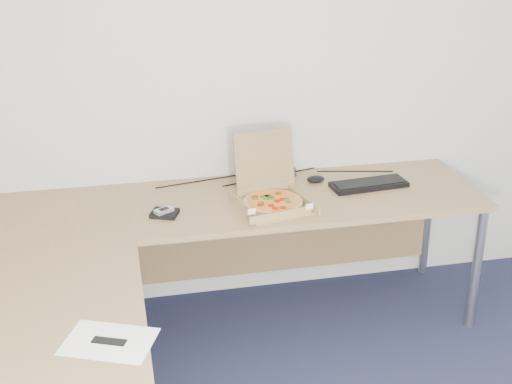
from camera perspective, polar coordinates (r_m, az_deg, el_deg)
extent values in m
cube|color=#99754A|center=(3.56, -1.19, -0.88)|extent=(2.50, 0.70, 0.03)
cube|color=#99754A|center=(2.57, -16.76, -12.42)|extent=(0.70, 1.50, 0.03)
cylinder|color=gray|center=(4.34, 13.83, -2.32)|extent=(0.05, 0.05, 0.70)
cube|color=#9F804F|center=(3.48, 1.39, -1.16)|extent=(0.33, 0.33, 0.01)
cube|color=#9F804F|center=(3.58, 0.72, 2.49)|extent=(0.33, 0.07, 0.32)
cylinder|color=tan|center=(3.47, 1.39, -0.91)|extent=(0.29, 0.29, 0.02)
cylinder|color=#BC3A22|center=(3.47, 1.39, -0.70)|extent=(0.26, 0.26, 0.00)
cylinder|color=white|center=(3.73, 0.32, 1.42)|extent=(0.06, 0.06, 0.11)
cube|color=black|center=(3.76, 9.21, 0.61)|extent=(0.42, 0.18, 0.03)
ellipsoid|color=black|center=(3.79, 4.91, 1.06)|extent=(0.11, 0.08, 0.04)
cube|color=black|center=(3.41, -7.49, -1.74)|extent=(0.16, 0.14, 0.02)
cube|color=#B2B5BA|center=(3.40, -7.54, -1.51)|extent=(0.10, 0.09, 0.02)
cube|color=white|center=(2.54, -11.93, -11.87)|extent=(0.37, 0.32, 0.00)
ellipsoid|color=black|center=(3.86, 2.75, 1.86)|extent=(0.08, 0.08, 0.07)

